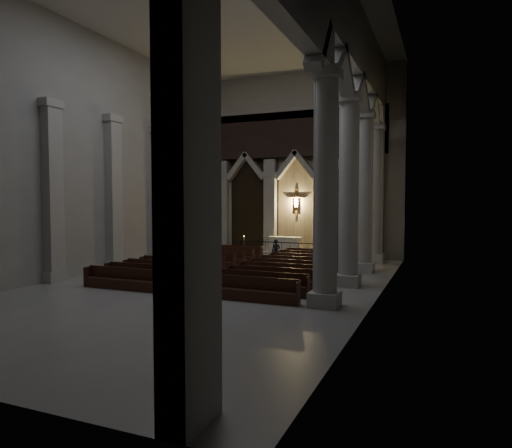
# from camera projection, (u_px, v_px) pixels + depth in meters

# --- Properties ---
(room) EXTENTS (24.00, 24.10, 12.00)m
(room) POSITION_uv_depth(u_px,v_px,m) (215.00, 108.00, 19.61)
(room) COLOR gray
(room) RESTS_ON ground
(sanctuary_wall) EXTENTS (14.00, 0.77, 12.00)m
(sanctuary_wall) POSITION_uv_depth(u_px,v_px,m) (296.00, 155.00, 30.30)
(sanctuary_wall) COLOR #A4A299
(sanctuary_wall) RESTS_ON ground
(right_arcade) EXTENTS (1.00, 24.00, 12.00)m
(right_arcade) POSITION_uv_depth(u_px,v_px,m) (349.00, 98.00, 18.72)
(right_arcade) COLOR #A4A299
(right_arcade) RESTS_ON ground
(left_pilasters) EXTENTS (0.60, 13.00, 8.03)m
(left_pilasters) POSITION_uv_depth(u_px,v_px,m) (138.00, 195.00, 25.62)
(left_pilasters) COLOR #A4A299
(left_pilasters) RESTS_ON ground
(sanctuary_step) EXTENTS (8.50, 2.60, 0.15)m
(sanctuary_step) POSITION_uv_depth(u_px,v_px,m) (291.00, 255.00, 29.78)
(sanctuary_step) COLOR #A4A299
(sanctuary_step) RESTS_ON ground
(altar) EXTENTS (2.14, 0.85, 1.08)m
(altar) POSITION_uv_depth(u_px,v_px,m) (285.00, 245.00, 29.92)
(altar) COLOR beige
(altar) RESTS_ON sanctuary_step
(altar_rail) EXTENTS (5.52, 0.09, 1.09)m
(altar_rail) POSITION_uv_depth(u_px,v_px,m) (282.00, 248.00, 28.04)
(altar_rail) COLOR black
(altar_rail) RESTS_ON ground
(candle_stand_left) EXTENTS (0.22, 0.22, 1.32)m
(candle_stand_left) POSITION_uv_depth(u_px,v_px,m) (244.00, 251.00, 29.56)
(candle_stand_left) COLOR olive
(candle_stand_left) RESTS_ON ground
(candle_stand_right) EXTENTS (0.22, 0.22, 1.32)m
(candle_stand_right) POSITION_uv_depth(u_px,v_px,m) (326.00, 253.00, 28.03)
(candle_stand_right) COLOR olive
(candle_stand_right) RESTS_ON ground
(pews) EXTENTS (9.32, 10.50, 0.87)m
(pews) POSITION_uv_depth(u_px,v_px,m) (238.00, 269.00, 22.12)
(pews) COLOR black
(pews) RESTS_ON ground
(worshipper) EXTENTS (0.56, 0.43, 1.36)m
(worshipper) POSITION_uv_depth(u_px,v_px,m) (276.00, 251.00, 26.31)
(worshipper) COLOR black
(worshipper) RESTS_ON ground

